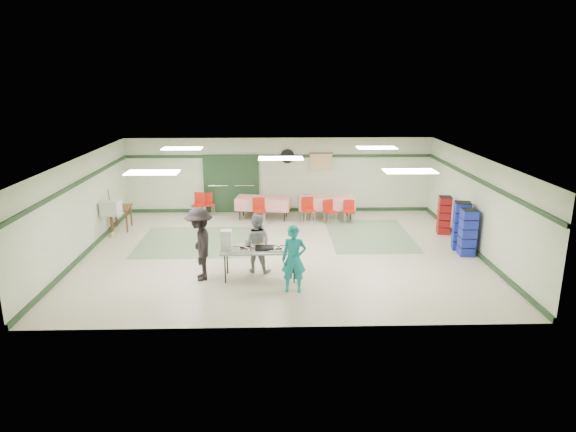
{
  "coord_description": "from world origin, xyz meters",
  "views": [
    {
      "loc": [
        -0.19,
        -13.78,
        4.86
      ],
      "look_at": [
        0.19,
        -0.3,
        1.14
      ],
      "focal_mm": 32.0,
      "sensor_mm": 36.0,
      "label": 1
    }
  ],
  "objects_px": {
    "dining_table_a": "(326,202)",
    "crate_stack_red": "(444,215)",
    "printer_table": "(121,210)",
    "chair_c": "(349,209)",
    "volunteer_dark": "(200,244)",
    "chair_d": "(259,208)",
    "crate_stack_blue_a": "(461,226)",
    "crate_stack_blue_b": "(468,232)",
    "serving_table": "(260,250)",
    "chair_b": "(308,207)",
    "office_printer": "(111,208)",
    "broom": "(111,212)",
    "chair_loose_b": "(199,202)",
    "chair_loose_a": "(208,202)",
    "volunteer_grey": "(257,243)",
    "dining_table_b": "(263,203)",
    "chair_a": "(329,209)",
    "volunteer_teal": "(294,259)"
  },
  "relations": [
    {
      "from": "dining_table_a",
      "to": "chair_b",
      "type": "relative_size",
      "value": 2.2
    },
    {
      "from": "chair_loose_b",
      "to": "chair_b",
      "type": "bearing_deg",
      "value": 0.63
    },
    {
      "from": "dining_table_b",
      "to": "chair_loose_b",
      "type": "bearing_deg",
      "value": -178.89
    },
    {
      "from": "volunteer_grey",
      "to": "broom",
      "type": "distance_m",
      "value": 5.55
    },
    {
      "from": "chair_loose_b",
      "to": "crate_stack_blue_b",
      "type": "bearing_deg",
      "value": -14.6
    },
    {
      "from": "dining_table_b",
      "to": "chair_c",
      "type": "bearing_deg",
      "value": -2.88
    },
    {
      "from": "serving_table",
      "to": "chair_loose_b",
      "type": "bearing_deg",
      "value": 111.46
    },
    {
      "from": "serving_table",
      "to": "chair_b",
      "type": "bearing_deg",
      "value": 72.54
    },
    {
      "from": "volunteer_dark",
      "to": "chair_loose_a",
      "type": "bearing_deg",
      "value": 173.81
    },
    {
      "from": "dining_table_b",
      "to": "chair_loose_b",
      "type": "distance_m",
      "value": 2.27
    },
    {
      "from": "office_printer",
      "to": "dining_table_b",
      "type": "bearing_deg",
      "value": 29.15
    },
    {
      "from": "office_printer",
      "to": "printer_table",
      "type": "bearing_deg",
      "value": 94.65
    },
    {
      "from": "chair_loose_a",
      "to": "office_printer",
      "type": "bearing_deg",
      "value": -157.08
    },
    {
      "from": "printer_table",
      "to": "office_printer",
      "type": "distance_m",
      "value": 0.98
    },
    {
      "from": "dining_table_a",
      "to": "crate_stack_red",
      "type": "xyz_separation_m",
      "value": [
        3.52,
        -1.92,
        0.03
      ]
    },
    {
      "from": "dining_table_b",
      "to": "crate_stack_blue_a",
      "type": "xyz_separation_m",
      "value": [
        5.72,
        -3.41,
        0.13
      ]
    },
    {
      "from": "volunteer_teal",
      "to": "crate_stack_blue_b",
      "type": "distance_m",
      "value": 5.42
    },
    {
      "from": "dining_table_b",
      "to": "crate_stack_red",
      "type": "relative_size",
      "value": 1.61
    },
    {
      "from": "crate_stack_blue_b",
      "to": "chair_d",
      "type": "bearing_deg",
      "value": 150.06
    },
    {
      "from": "chair_d",
      "to": "crate_stack_blue_b",
      "type": "height_order",
      "value": "crate_stack_blue_b"
    },
    {
      "from": "volunteer_teal",
      "to": "printer_table",
      "type": "relative_size",
      "value": 1.61
    },
    {
      "from": "chair_d",
      "to": "crate_stack_blue_a",
      "type": "xyz_separation_m",
      "value": [
        5.85,
        -2.84,
        0.16
      ]
    },
    {
      "from": "printer_table",
      "to": "crate_stack_blue_a",
      "type": "bearing_deg",
      "value": -17.25
    },
    {
      "from": "serving_table",
      "to": "volunteer_dark",
      "type": "distance_m",
      "value": 1.47
    },
    {
      "from": "serving_table",
      "to": "chair_c",
      "type": "relative_size",
      "value": 2.47
    },
    {
      "from": "printer_table",
      "to": "serving_table",
      "type": "bearing_deg",
      "value": -47.8
    },
    {
      "from": "volunteer_dark",
      "to": "crate_stack_blue_b",
      "type": "relative_size",
      "value": 1.36
    },
    {
      "from": "chair_a",
      "to": "office_printer",
      "type": "relative_size",
      "value": 1.5
    },
    {
      "from": "chair_a",
      "to": "chair_c",
      "type": "xyz_separation_m",
      "value": [
        0.68,
        0.01,
        -0.01
      ]
    },
    {
      "from": "serving_table",
      "to": "chair_loose_b",
      "type": "height_order",
      "value": "chair_loose_b"
    },
    {
      "from": "volunteer_grey",
      "to": "chair_b",
      "type": "bearing_deg",
      "value": -92.07
    },
    {
      "from": "serving_table",
      "to": "chair_loose_a",
      "type": "distance_m",
      "value": 6.23
    },
    {
      "from": "volunteer_grey",
      "to": "broom",
      "type": "relative_size",
      "value": 1.03
    },
    {
      "from": "office_printer",
      "to": "broom",
      "type": "distance_m",
      "value": 0.31
    },
    {
      "from": "crate_stack_blue_b",
      "to": "printer_table",
      "type": "xyz_separation_m",
      "value": [
        -10.3,
        2.77,
        -0.02
      ]
    },
    {
      "from": "serving_table",
      "to": "volunteer_dark",
      "type": "bearing_deg",
      "value": -179.49
    },
    {
      "from": "serving_table",
      "to": "dining_table_a",
      "type": "relative_size",
      "value": 0.99
    },
    {
      "from": "crate_stack_red",
      "to": "office_printer",
      "type": "distance_m",
      "value": 10.31
    },
    {
      "from": "chair_loose_a",
      "to": "volunteer_grey",
      "type": "bearing_deg",
      "value": -92.22
    },
    {
      "from": "chair_loose_b",
      "to": "crate_stack_red",
      "type": "height_order",
      "value": "crate_stack_red"
    },
    {
      "from": "broom",
      "to": "crate_stack_blue_a",
      "type": "bearing_deg",
      "value": -9.16
    },
    {
      "from": "broom",
      "to": "office_printer",
      "type": "bearing_deg",
      "value": -71.53
    },
    {
      "from": "crate_stack_red",
      "to": "printer_table",
      "type": "relative_size",
      "value": 1.24
    },
    {
      "from": "volunteer_dark",
      "to": "chair_b",
      "type": "distance_m",
      "value": 5.72
    },
    {
      "from": "chair_c",
      "to": "volunteer_dark",
      "type": "bearing_deg",
      "value": -130.57
    },
    {
      "from": "chair_loose_a",
      "to": "crate_stack_red",
      "type": "xyz_separation_m",
      "value": [
        7.69,
        -2.39,
        0.11
      ]
    },
    {
      "from": "chair_d",
      "to": "chair_loose_b",
      "type": "distance_m",
      "value": 2.29
    },
    {
      "from": "dining_table_a",
      "to": "chair_loose_a",
      "type": "distance_m",
      "value": 4.19
    },
    {
      "from": "volunteer_grey",
      "to": "chair_b",
      "type": "distance_m",
      "value": 4.69
    },
    {
      "from": "dining_table_a",
      "to": "crate_stack_red",
      "type": "distance_m",
      "value": 4.01
    }
  ]
}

